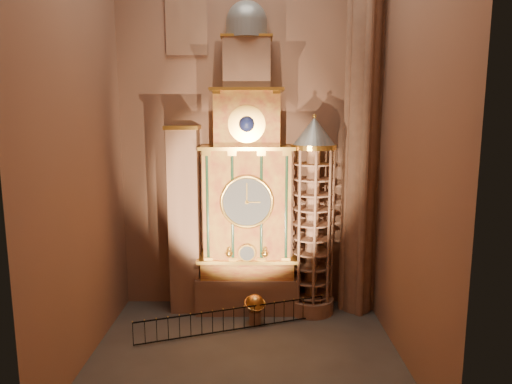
{
  "coord_description": "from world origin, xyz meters",
  "views": [
    {
      "loc": [
        0.52,
        -19.22,
        10.7
      ],
      "look_at": [
        0.47,
        3.0,
        6.99
      ],
      "focal_mm": 32.0,
      "sensor_mm": 36.0,
      "label": 1
    }
  ],
  "objects_px": {
    "portrait_tower": "(185,219)",
    "celestial_globe": "(255,307)",
    "astronomical_clock": "(247,192)",
    "stair_turret": "(312,218)",
    "iron_railing": "(234,319)"
  },
  "relations": [
    {
      "from": "stair_turret",
      "to": "celestial_globe",
      "type": "distance_m",
      "value": 5.54
    },
    {
      "from": "stair_turret",
      "to": "celestial_globe",
      "type": "xyz_separation_m",
      "value": [
        -3.07,
        -1.65,
        -4.3
      ]
    },
    {
      "from": "astronomical_clock",
      "to": "iron_railing",
      "type": "bearing_deg",
      "value": -103.18
    },
    {
      "from": "portrait_tower",
      "to": "celestial_globe",
      "type": "relative_size",
      "value": 6.31
    },
    {
      "from": "portrait_tower",
      "to": "stair_turret",
      "type": "height_order",
      "value": "stair_turret"
    },
    {
      "from": "celestial_globe",
      "to": "astronomical_clock",
      "type": "bearing_deg",
      "value": 102.53
    },
    {
      "from": "portrait_tower",
      "to": "iron_railing",
      "type": "height_order",
      "value": "portrait_tower"
    },
    {
      "from": "astronomical_clock",
      "to": "stair_turret",
      "type": "bearing_deg",
      "value": -4.3
    },
    {
      "from": "astronomical_clock",
      "to": "celestial_globe",
      "type": "distance_m",
      "value": 6.04
    },
    {
      "from": "portrait_tower",
      "to": "celestial_globe",
      "type": "bearing_deg",
      "value": -26.83
    },
    {
      "from": "celestial_globe",
      "to": "iron_railing",
      "type": "height_order",
      "value": "celestial_globe"
    },
    {
      "from": "portrait_tower",
      "to": "stair_turret",
      "type": "relative_size",
      "value": 0.94
    },
    {
      "from": "celestial_globe",
      "to": "stair_turret",
      "type": "bearing_deg",
      "value": 28.29
    },
    {
      "from": "stair_turret",
      "to": "iron_railing",
      "type": "relative_size",
      "value": 1.16
    },
    {
      "from": "astronomical_clock",
      "to": "celestial_globe",
      "type": "height_order",
      "value": "astronomical_clock"
    }
  ]
}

